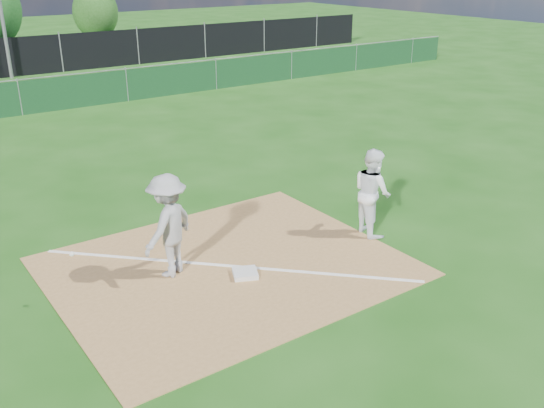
{
  "coord_description": "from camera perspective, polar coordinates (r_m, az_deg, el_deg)",
  "views": [
    {
      "loc": [
        -4.97,
        -7.43,
        5.21
      ],
      "look_at": [
        1.0,
        1.0,
        1.0
      ],
      "focal_mm": 40.0,
      "sensor_mm": 36.0,
      "label": 1
    }
  ],
  "objects": [
    {
      "name": "green_fence",
      "position": [
        23.43,
        -22.64,
        9.15
      ],
      "size": [
        44.0,
        0.05,
        1.2
      ],
      "primitive_type": "cube",
      "color": "#0E3418",
      "rests_on": "ground"
    },
    {
      "name": "foul_line",
      "position": [
        11.08,
        -4.24,
        -5.81
      ],
      "size": [
        5.01,
        5.01,
        0.01
      ],
      "primitive_type": "cube",
      "rotation": [
        0.0,
        0.0,
        0.79
      ],
      "color": "white",
      "rests_on": "infield_dirt"
    },
    {
      "name": "tree_right",
      "position": [
        44.14,
        -16.28,
        16.95
      ],
      "size": [
        2.99,
        2.99,
        3.54
      ],
      "color": "#382316",
      "rests_on": "ground"
    },
    {
      "name": "runner",
      "position": [
        12.22,
        9.4,
        1.14
      ],
      "size": [
        0.85,
        0.99,
        1.77
      ],
      "primitive_type": "imported",
      "rotation": [
        0.0,
        0.0,
        1.34
      ],
      "color": "white",
      "rests_on": "ground"
    },
    {
      "name": "infield_dirt",
      "position": [
        11.08,
        -4.24,
        -5.88
      ],
      "size": [
        6.0,
        5.0,
        0.02
      ],
      "primitive_type": "cube",
      "color": "olive",
      "rests_on": "ground"
    },
    {
      "name": "play_at_first",
      "position": [
        10.55,
        -9.73,
        -2.02
      ],
      "size": [
        2.43,
        1.17,
        1.85
      ],
      "color": "#ABABAD",
      "rests_on": "infield_dirt"
    },
    {
      "name": "first_base",
      "position": [
        10.72,
        -2.54,
        -6.53
      ],
      "size": [
        0.55,
        0.55,
        0.09
      ],
      "primitive_type": "cube",
      "rotation": [
        0.0,
        0.0,
        -0.43
      ],
      "color": "silver",
      "rests_on": "infield_dirt"
    },
    {
      "name": "ground",
      "position": [
        18.86,
        -18.68,
        4.96
      ],
      "size": [
        90.0,
        90.0,
        0.0
      ],
      "primitive_type": "plane",
      "color": "#174A10",
      "rests_on": "ground"
    },
    {
      "name": "car_right",
      "position": [
        35.43,
        -21.29,
        13.35
      ],
      "size": [
        4.82,
        3.14,
        1.3
      ],
      "primitive_type": "imported",
      "rotation": [
        0.0,
        0.0,
        1.25
      ],
      "color": "black",
      "rests_on": "parking_lot"
    }
  ]
}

